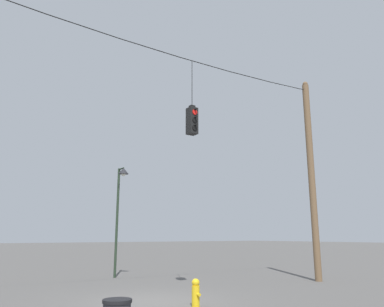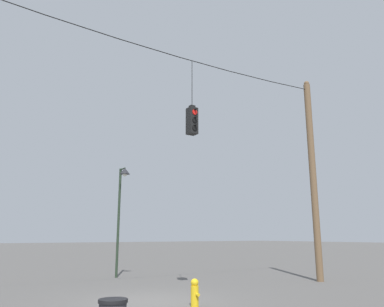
{
  "view_description": "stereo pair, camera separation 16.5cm",
  "coord_description": "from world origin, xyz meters",
  "px_view_note": "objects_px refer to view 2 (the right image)",
  "views": [
    {
      "loc": [
        -5.68,
        -10.52,
        1.93
      ],
      "look_at": [
        1.78,
        0.42,
        4.85
      ],
      "focal_mm": 35.0,
      "sensor_mm": 36.0,
      "label": 1
    },
    {
      "loc": [
        -5.54,
        -10.61,
        1.93
      ],
      "look_at": [
        1.78,
        0.42,
        4.85
      ],
      "focal_mm": 35.0,
      "sensor_mm": 36.0,
      "label": 2
    }
  ],
  "objects_px": {
    "traffic_light_over_intersection": "(192,120)",
    "street_lamp": "(122,195)",
    "fire_hydrant": "(195,292)",
    "utility_pole_right": "(313,176)"
  },
  "relations": [
    {
      "from": "utility_pole_right",
      "to": "street_lamp",
      "type": "bearing_deg",
      "value": 138.23
    },
    {
      "from": "utility_pole_right",
      "to": "fire_hydrant",
      "type": "bearing_deg",
      "value": -166.49
    },
    {
      "from": "street_lamp",
      "to": "traffic_light_over_intersection",
      "type": "bearing_deg",
      "value": -89.03
    },
    {
      "from": "fire_hydrant",
      "to": "utility_pole_right",
      "type": "bearing_deg",
      "value": 13.51
    },
    {
      "from": "fire_hydrant",
      "to": "street_lamp",
      "type": "bearing_deg",
      "value": 82.44
    },
    {
      "from": "street_lamp",
      "to": "fire_hydrant",
      "type": "xyz_separation_m",
      "value": [
        -1.05,
        -7.9,
        -3.5
      ]
    },
    {
      "from": "utility_pole_right",
      "to": "fire_hydrant",
      "type": "xyz_separation_m",
      "value": [
        -7.8,
        -1.87,
        -4.22
      ]
    },
    {
      "from": "street_lamp",
      "to": "utility_pole_right",
      "type": "bearing_deg",
      "value": -41.77
    },
    {
      "from": "traffic_light_over_intersection",
      "to": "street_lamp",
      "type": "height_order",
      "value": "traffic_light_over_intersection"
    },
    {
      "from": "street_lamp",
      "to": "fire_hydrant",
      "type": "relative_size",
      "value": 6.92
    }
  ]
}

